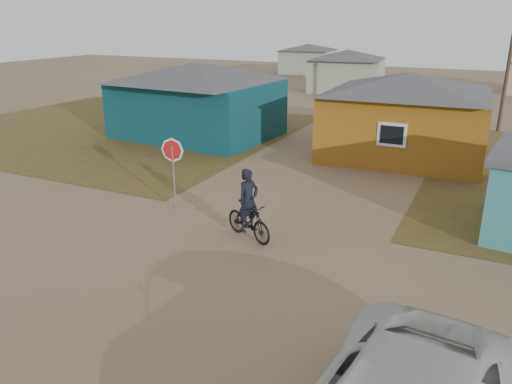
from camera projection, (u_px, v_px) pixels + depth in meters
ground at (201, 274)px, 12.79m from camera, size 120.00×120.00×0.00m
grass_nw at (115, 128)px, 29.58m from camera, size 20.00×18.00×0.00m
house_teal at (197, 99)px, 27.07m from camera, size 8.93×7.08×4.00m
house_yellow at (406, 114)px, 23.01m from camera, size 7.72×6.76×3.90m
house_pale_west at (347, 70)px, 43.54m from camera, size 7.04×6.15×3.60m
house_pale_north at (308, 59)px, 57.05m from camera, size 6.28×5.81×3.40m
utility_pole_near at (510, 57)px, 27.46m from camera, size 1.40×0.20×8.00m
stop_sign at (173, 157)px, 16.56m from camera, size 0.79×0.25×2.48m
cyclist at (248, 214)px, 14.60m from camera, size 1.95×1.26×2.15m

